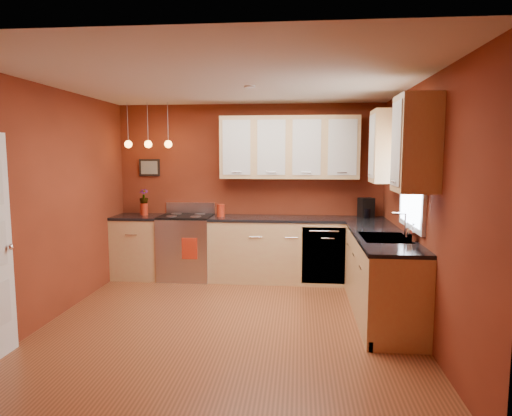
# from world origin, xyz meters

# --- Properties ---
(floor) EXTENTS (4.20, 4.20, 0.00)m
(floor) POSITION_xyz_m (0.00, 0.00, 0.00)
(floor) COLOR brown
(floor) RESTS_ON ground
(ceiling) EXTENTS (4.00, 4.20, 0.02)m
(ceiling) POSITION_xyz_m (0.00, 0.00, 2.60)
(ceiling) COLOR beige
(ceiling) RESTS_ON wall_back
(wall_back) EXTENTS (4.00, 0.02, 2.60)m
(wall_back) POSITION_xyz_m (0.00, 2.10, 1.30)
(wall_back) COLOR maroon
(wall_back) RESTS_ON floor
(wall_front) EXTENTS (4.00, 0.02, 2.60)m
(wall_front) POSITION_xyz_m (0.00, -2.10, 1.30)
(wall_front) COLOR maroon
(wall_front) RESTS_ON floor
(wall_left) EXTENTS (0.02, 4.20, 2.60)m
(wall_left) POSITION_xyz_m (-2.00, 0.00, 1.30)
(wall_left) COLOR maroon
(wall_left) RESTS_ON floor
(wall_right) EXTENTS (0.02, 4.20, 2.60)m
(wall_right) POSITION_xyz_m (2.00, 0.00, 1.30)
(wall_right) COLOR maroon
(wall_right) RESTS_ON floor
(base_cabinets_back_left) EXTENTS (0.70, 0.60, 0.90)m
(base_cabinets_back_left) POSITION_xyz_m (-1.65, 1.80, 0.45)
(base_cabinets_back_left) COLOR tan
(base_cabinets_back_left) RESTS_ON floor
(base_cabinets_back_right) EXTENTS (2.54, 0.60, 0.90)m
(base_cabinets_back_right) POSITION_xyz_m (0.73, 1.80, 0.45)
(base_cabinets_back_right) COLOR tan
(base_cabinets_back_right) RESTS_ON floor
(base_cabinets_right) EXTENTS (0.60, 2.10, 0.90)m
(base_cabinets_right) POSITION_xyz_m (1.70, 0.45, 0.45)
(base_cabinets_right) COLOR tan
(base_cabinets_right) RESTS_ON floor
(counter_back_left) EXTENTS (0.70, 0.62, 0.04)m
(counter_back_left) POSITION_xyz_m (-1.65, 1.80, 0.92)
(counter_back_left) COLOR black
(counter_back_left) RESTS_ON base_cabinets_back_left
(counter_back_right) EXTENTS (2.54, 0.62, 0.04)m
(counter_back_right) POSITION_xyz_m (0.73, 1.80, 0.92)
(counter_back_right) COLOR black
(counter_back_right) RESTS_ON base_cabinets_back_right
(counter_right) EXTENTS (0.62, 2.10, 0.04)m
(counter_right) POSITION_xyz_m (1.70, 0.45, 0.92)
(counter_right) COLOR black
(counter_right) RESTS_ON base_cabinets_right
(gas_range) EXTENTS (0.76, 0.64, 1.11)m
(gas_range) POSITION_xyz_m (-0.92, 1.80, 0.48)
(gas_range) COLOR #B7B7BC
(gas_range) RESTS_ON floor
(dishwasher_front) EXTENTS (0.60, 0.02, 0.80)m
(dishwasher_front) POSITION_xyz_m (1.10, 1.51, 0.45)
(dishwasher_front) COLOR #B7B7BC
(dishwasher_front) RESTS_ON base_cabinets_back_right
(sink) EXTENTS (0.50, 0.70, 0.33)m
(sink) POSITION_xyz_m (1.70, 0.30, 0.92)
(sink) COLOR #9A999F
(sink) RESTS_ON counter_right
(window) EXTENTS (0.06, 1.02, 1.22)m
(window) POSITION_xyz_m (1.97, 0.30, 1.69)
(window) COLOR white
(window) RESTS_ON wall_right
(upper_cabinets_back) EXTENTS (2.00, 0.35, 0.90)m
(upper_cabinets_back) POSITION_xyz_m (0.60, 1.93, 1.95)
(upper_cabinets_back) COLOR tan
(upper_cabinets_back) RESTS_ON wall_back
(upper_cabinets_right) EXTENTS (0.35, 1.95, 0.90)m
(upper_cabinets_right) POSITION_xyz_m (1.82, 0.32, 1.95)
(upper_cabinets_right) COLOR tan
(upper_cabinets_right) RESTS_ON wall_right
(wall_picture) EXTENTS (0.32, 0.03, 0.26)m
(wall_picture) POSITION_xyz_m (-1.55, 2.08, 1.65)
(wall_picture) COLOR black
(wall_picture) RESTS_ON wall_back
(pendant_lights) EXTENTS (0.71, 0.11, 0.66)m
(pendant_lights) POSITION_xyz_m (-1.45, 1.75, 2.01)
(pendant_lights) COLOR #9A999F
(pendant_lights) RESTS_ON ceiling
(red_canister) EXTENTS (0.12, 0.12, 0.18)m
(red_canister) POSITION_xyz_m (-0.39, 1.79, 1.03)
(red_canister) COLOR #AD2712
(red_canister) RESTS_ON counter_back_right
(red_vase) EXTENTS (0.11, 0.11, 0.18)m
(red_vase) POSITION_xyz_m (-1.57, 1.85, 1.03)
(red_vase) COLOR #AD2712
(red_vase) RESTS_ON counter_back_left
(flowers) EXTENTS (0.16, 0.16, 0.23)m
(flowers) POSITION_xyz_m (-1.57, 1.85, 1.22)
(flowers) COLOR #AD2712
(flowers) RESTS_ON red_vase
(coffee_maker) EXTENTS (0.24, 0.24, 0.29)m
(coffee_maker) POSITION_xyz_m (1.72, 1.90, 1.07)
(coffee_maker) COLOR black
(coffee_maker) RESTS_ON counter_back_right
(soap_pump) EXTENTS (0.12, 0.12, 0.20)m
(soap_pump) POSITION_xyz_m (1.95, 0.08, 1.04)
(soap_pump) COLOR white
(soap_pump) RESTS_ON counter_right
(dish_towel) EXTENTS (0.22, 0.02, 0.30)m
(dish_towel) POSITION_xyz_m (-0.79, 1.47, 0.52)
(dish_towel) COLOR #AD2712
(dish_towel) RESTS_ON gas_range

